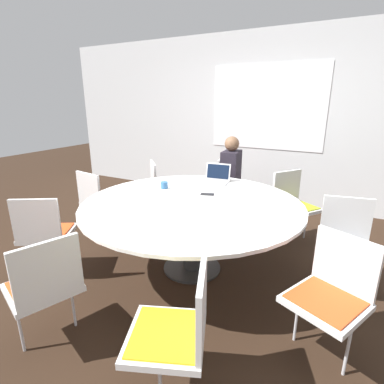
{
  "coord_description": "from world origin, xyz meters",
  "views": [
    {
      "loc": [
        1.3,
        -2.4,
        1.68
      ],
      "look_at": [
        0.0,
        0.0,
        0.83
      ],
      "focal_mm": 28.0,
      "sensor_mm": 36.0,
      "label": 1
    }
  ],
  "objects": [
    {
      "name": "chair_2",
      "position": [
        -1.4,
        0.14,
        0.5
      ],
      "size": [
        0.5,
        0.48,
        0.85
      ],
      "rotation": [
        0.0,
        0.0,
        6.13
      ],
      "color": "silver",
      "rests_on": "ground_plane"
    },
    {
      "name": "chair_7",
      "position": [
        1.36,
        0.35,
        0.5
      ],
      "size": [
        0.52,
        0.5,
        0.85
      ],
      "rotation": [
        0.0,
        0.0,
        9.63
      ],
      "color": "silver",
      "rests_on": "ground_plane"
    },
    {
      "name": "chair_3",
      "position": [
        -1.16,
        -0.79,
        0.5
      ],
      "size": [
        0.59,
        0.59,
        0.85
      ],
      "rotation": [
        0.0,
        0.0,
        6.83
      ],
      "color": "silver",
      "rests_on": "ground_plane"
    },
    {
      "name": "chair_5",
      "position": [
        0.6,
        -1.27,
        0.5
      ],
      "size": [
        0.56,
        0.57,
        0.85
      ],
      "rotation": [
        0.0,
        0.0,
        8.25
      ],
      "color": "silver",
      "rests_on": "ground_plane"
    },
    {
      "name": "cell_phone",
      "position": [
        0.03,
        0.28,
        0.73
      ],
      "size": [
        0.16,
        0.11,
        0.01
      ],
      "color": "black",
      "rests_on": "conference_table"
    },
    {
      "name": "chair_0",
      "position": [
        -0.26,
        1.68,
        0.5
      ],
      "size": [
        0.47,
        0.48,
        0.85
      ],
      "rotation": [
        0.0,
        0.0,
        4.83
      ],
      "color": "silver",
      "rests_on": "ground_plane"
    },
    {
      "name": "ground_plane",
      "position": [
        0.0,
        0.0,
        0.0
      ],
      "size": [
        16.0,
        16.0,
        0.0
      ],
      "primitive_type": "plane",
      "color": "black"
    },
    {
      "name": "coffee_cup",
      "position": [
        -0.49,
        0.26,
        0.77
      ],
      "size": [
        0.08,
        0.08,
        0.08
      ],
      "color": "#33669E",
      "rests_on": "conference_table"
    },
    {
      "name": "chair_1",
      "position": [
        -1.0,
        0.98,
        0.5
      ],
      "size": [
        0.61,
        0.61,
        0.85
      ],
      "rotation": [
        0.0,
        0.0,
        5.46
      ],
      "color": "silver",
      "rests_on": "ground_plane"
    },
    {
      "name": "person_0",
      "position": [
        -0.15,
        1.45,
        0.7
      ],
      "size": [
        0.29,
        0.38,
        1.2
      ],
      "rotation": [
        0.0,
        0.0,
        4.83
      ],
      "color": "#231E28",
      "rests_on": "ground_plane"
    },
    {
      "name": "chair_8",
      "position": [
        0.75,
        1.19,
        0.5
      ],
      "size": [
        0.6,
        0.6,
        0.85
      ],
      "rotation": [
        0.0,
        0.0,
        10.39
      ],
      "color": "silver",
      "rests_on": "ground_plane"
    },
    {
      "name": "chair_6",
      "position": [
        1.31,
        -0.51,
        0.5
      ],
      "size": [
        0.57,
        0.56,
        0.85
      ],
      "rotation": [
        0.0,
        0.0,
        9.0
      ],
      "color": "silver",
      "rests_on": "ground_plane"
    },
    {
      "name": "wall_back",
      "position": [
        0.0,
        2.51,
        1.35
      ],
      "size": [
        8.0,
        0.07,
        2.7
      ],
      "color": "silver",
      "rests_on": "ground_plane"
    },
    {
      "name": "laptop",
      "position": [
        -0.09,
        0.78,
        0.78
      ],
      "size": [
        0.33,
        0.28,
        0.21
      ],
      "rotation": [
        0.0,
        0.0,
        0.11
      ],
      "color": "silver",
      "rests_on": "conference_table"
    },
    {
      "name": "chair_4",
      "position": [
        -0.4,
        -1.35,
        0.5
      ],
      "size": [
        0.54,
        0.55,
        0.85
      ],
      "rotation": [
        0.0,
        0.0,
        7.52
      ],
      "color": "silver",
      "rests_on": "ground_plane"
    },
    {
      "name": "conference_table",
      "position": [
        0.0,
        0.0,
        0.63
      ],
      "size": [
        2.12,
        2.12,
        0.73
      ],
      "color": "#333333",
      "rests_on": "ground_plane"
    }
  ]
}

